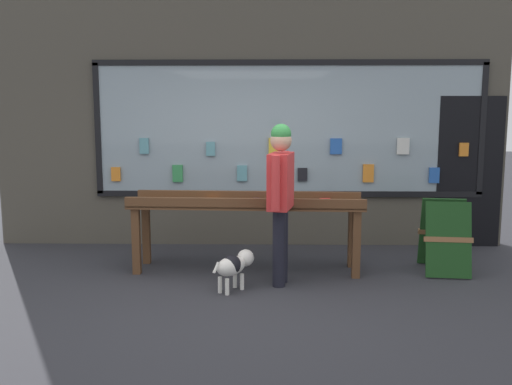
# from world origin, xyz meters

# --- Properties ---
(ground_plane) EXTENTS (40.00, 40.00, 0.00)m
(ground_plane) POSITION_xyz_m (0.00, 0.00, 0.00)
(ground_plane) COLOR #2D2D33
(shopfront_facade) EXTENTS (7.12, 0.29, 3.75)m
(shopfront_facade) POSITION_xyz_m (0.07, 2.39, 1.85)
(shopfront_facade) COLOR #4C473D
(shopfront_facade) RESTS_ON ground_plane
(display_table_main) EXTENTS (2.78, 0.75, 0.92)m
(display_table_main) POSITION_xyz_m (0.00, 1.00, 0.75)
(display_table_main) COLOR brown
(display_table_main) RESTS_ON ground_plane
(person_browsing) EXTENTS (0.31, 0.68, 1.77)m
(person_browsing) POSITION_xyz_m (0.39, 0.46, 1.05)
(person_browsing) COLOR black
(person_browsing) RESTS_ON ground_plane
(small_dog) EXTENTS (0.44, 0.50, 0.41)m
(small_dog) POSITION_xyz_m (-0.11, 0.23, 0.28)
(small_dog) COLOR white
(small_dog) RESTS_ON ground_plane
(sandwich_board_sign) EXTENTS (0.60, 0.71, 0.86)m
(sandwich_board_sign) POSITION_xyz_m (2.35, 0.98, 0.44)
(sandwich_board_sign) COLOR #193F19
(sandwich_board_sign) RESTS_ON ground_plane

